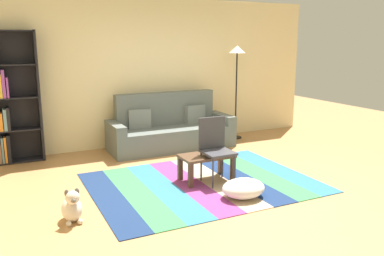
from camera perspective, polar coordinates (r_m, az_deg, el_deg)
ground_plane at (r=5.58m, az=3.68°, el=-7.85°), size 14.00×14.00×0.00m
back_wall at (r=7.58m, az=-5.80°, el=7.93°), size 6.80×0.10×2.70m
rug at (r=5.57m, az=1.47°, el=-7.82°), size 2.99×2.24×0.01m
couch at (r=7.30m, az=-3.11°, el=-0.25°), size 2.26×0.80×1.00m
bookshelf at (r=6.92m, az=-25.57°, el=3.44°), size 0.90×0.28×2.10m
coffee_table at (r=5.57m, az=2.09°, el=-4.56°), size 0.73×0.42×0.37m
pouf at (r=5.07m, az=7.37°, el=-8.55°), size 0.56×0.45×0.23m
dog at (r=4.59m, az=-16.79°, el=-10.82°), size 0.22×0.35×0.40m
standing_lamp at (r=7.92m, az=6.44°, el=9.43°), size 0.32×0.32×1.84m
tv_remote at (r=5.61m, az=2.83°, el=-3.57°), size 0.07×0.16×0.02m
folding_chair at (r=5.50m, az=3.31°, el=-2.34°), size 0.40×0.40×0.90m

